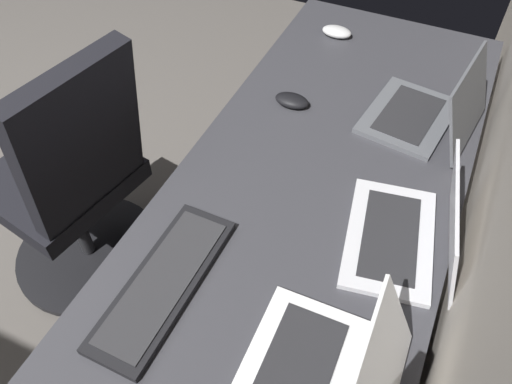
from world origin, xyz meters
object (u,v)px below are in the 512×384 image
drawer_pedestal (276,350)px  keyboard_main (164,282)px  mouse_main (337,32)px  laptop_leftmost (414,231)px  laptop_left (431,111)px  mouse_spare (292,100)px  office_chair (75,190)px  laptop_center (329,369)px

drawer_pedestal → keyboard_main: keyboard_main is taller
mouse_main → drawer_pedestal: bearing=11.8°
laptop_leftmost → laptop_left: (-0.44, -0.05, 0.00)m
mouse_spare → keyboard_main: bearing=-1.6°
laptop_leftmost → mouse_spare: 0.58m
mouse_main → laptop_leftmost: bearing=29.8°
laptop_leftmost → mouse_main: laptop_leftmost is taller
drawer_pedestal → mouse_main: size_ratio=6.68×
mouse_main → office_chair: size_ratio=0.11×
drawer_pedestal → keyboard_main: (0.13, -0.23, 0.39)m
mouse_spare → laptop_center: bearing=26.7°
laptop_leftmost → laptop_center: 0.39m
laptop_left → laptop_center: bearing=-1.1°
office_chair → laptop_leftmost: bearing=91.5°
laptop_leftmost → laptop_center: laptop_leftmost is taller
mouse_main → office_chair: (0.81, -0.60, -0.29)m
laptop_center → keyboard_main: laptop_center is taller
laptop_leftmost → office_chair: office_chair is taller
drawer_pedestal → laptop_center: size_ratio=2.33×
office_chair → mouse_spare: bearing=123.0°
drawer_pedestal → keyboard_main: size_ratio=1.65×
laptop_center → mouse_spare: bearing=-153.3°
laptop_leftmost → keyboard_main: 0.58m
drawer_pedestal → mouse_spare: size_ratio=6.68×
drawer_pedestal → mouse_main: bearing=-168.2°
drawer_pedestal → laptop_left: (-0.65, 0.19, 0.43)m
laptop_center → keyboard_main: 0.40m
drawer_pedestal → mouse_spare: 0.73m
keyboard_main → mouse_main: 1.12m
drawer_pedestal → mouse_spare: (-0.57, -0.21, 0.40)m
mouse_main → laptop_center: bearing=17.9°
laptop_leftmost → laptop_center: bearing=-10.3°
drawer_pedestal → mouse_main: mouse_main is taller
keyboard_main → mouse_main: size_ratio=4.06×
keyboard_main → mouse_spare: 0.70m
keyboard_main → mouse_spare: mouse_spare is taller
mouse_spare → mouse_main: bearing=-179.9°
laptop_center → mouse_spare: laptop_center is taller
drawer_pedestal → laptop_left: bearing=164.1°
keyboard_main → office_chair: size_ratio=0.44×
drawer_pedestal → laptop_left: laptop_left is taller
laptop_leftmost → laptop_left: bearing=-173.0°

